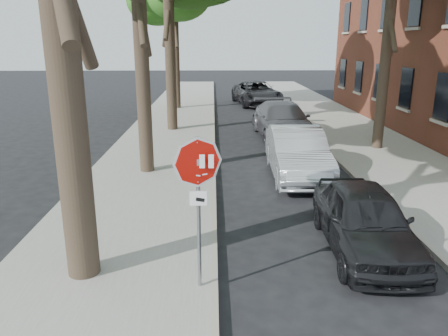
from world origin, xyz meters
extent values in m
plane|color=black|center=(0.00, 0.00, 0.00)|extent=(120.00, 120.00, 0.00)
cube|color=gray|center=(-2.50, 12.00, 0.06)|extent=(4.00, 55.00, 0.12)
cube|color=gray|center=(6.00, 12.00, 0.06)|extent=(4.00, 55.00, 0.12)
cube|color=#9E9384|center=(-0.45, 12.00, 0.07)|extent=(0.12, 55.00, 0.13)
cube|color=#9E9384|center=(3.95, 12.00, 0.07)|extent=(0.12, 55.00, 0.13)
cylinder|color=gray|center=(-0.70, 0.00, 1.42)|extent=(0.06, 0.06, 2.60)
cube|color=#99999E|center=(-0.70, -0.03, 2.32)|extent=(0.05, 0.06, 0.10)
cylinder|color=#99999E|center=(-0.70, -0.03, 2.32)|extent=(0.76, 0.32, 0.82)
cylinder|color=white|center=(-0.70, -0.05, 2.32)|extent=(0.76, 0.32, 0.82)
cylinder|color=red|center=(-0.70, -0.05, 2.32)|extent=(0.68, 0.29, 0.74)
cube|color=white|center=(-0.91, -0.06, 2.34)|extent=(0.08, 0.00, 0.22)
cube|color=white|center=(-0.77, -0.06, 2.34)|extent=(0.08, 0.00, 0.22)
cube|color=white|center=(-0.63, -0.06, 2.34)|extent=(0.08, 0.00, 0.22)
cube|color=white|center=(-0.49, -0.06, 2.34)|extent=(0.08, 0.00, 0.22)
cube|color=silver|center=(-0.81, -0.07, 2.13)|extent=(0.08, 0.00, 0.03)
cube|color=silver|center=(-0.70, -0.07, 2.11)|extent=(0.08, 0.00, 0.03)
cube|color=silver|center=(-0.59, -0.07, 2.13)|extent=(0.08, 0.00, 0.03)
cube|color=white|center=(-0.70, -0.04, 1.72)|extent=(0.28, 0.02, 0.24)
cube|color=black|center=(-0.67, -0.05, 1.70)|extent=(0.15, 0.00, 0.08)
cylinder|color=black|center=(-2.60, 7.00, 4.87)|extent=(0.44, 0.44, 9.50)
cylinder|color=black|center=(-2.40, 14.00, 5.12)|extent=(0.48, 0.48, 10.00)
cylinder|color=black|center=(-2.70, 21.00, 4.62)|extent=(0.40, 0.40, 9.00)
cylinder|color=black|center=(6.00, 10.00, 4.62)|extent=(0.40, 0.40, 9.00)
imported|color=black|center=(2.60, 1.50, 0.67)|extent=(1.73, 4.00, 1.34)
imported|color=#AFB3B7|center=(2.19, 6.64, 0.76)|extent=(1.73, 4.65, 1.52)
imported|color=#4F4E53|center=(2.60, 12.34, 0.78)|extent=(2.46, 5.46, 1.55)
imported|color=black|center=(2.49, 23.00, 0.78)|extent=(3.34, 5.92, 1.56)
camera|label=1|loc=(-0.45, -6.62, 4.14)|focal=35.00mm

